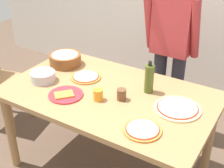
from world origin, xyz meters
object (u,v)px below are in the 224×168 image
olive_oil_bottle (149,79)px  dining_table (109,103)px  cup_orange (98,95)px  pizza_cooked_on_tray (86,77)px  cup_small_brown (122,94)px  pizza_raw_on_board (177,108)px  plate_with_slice (65,95)px  person_cook (171,43)px  pizza_second_cooked (143,130)px  popcorn_bowl (65,58)px  mixing_bowl_steel (43,76)px

olive_oil_bottle → dining_table: bearing=-146.2°
olive_oil_bottle → cup_orange: size_ratio=3.01×
dining_table → pizza_cooked_on_tray: bearing=160.5°
pizza_cooked_on_tray → cup_small_brown: cup_small_brown is taller
pizza_raw_on_board → plate_with_slice: 0.82m
person_cook → cup_orange: size_ratio=19.06×
pizza_second_cooked → person_cook: bearing=103.2°
pizza_cooked_on_tray → plate_with_slice: plate_with_slice is taller
pizza_raw_on_board → popcorn_bowl: popcorn_bowl is taller
pizza_second_cooked → plate_with_slice: (-0.68, 0.08, -0.00)m
pizza_cooked_on_tray → person_cook: bearing=54.3°
dining_table → pizza_raw_on_board: (0.53, 0.06, 0.10)m
cup_orange → cup_small_brown: 0.17m
mixing_bowl_steel → cup_orange: bearing=-0.8°
person_cook → olive_oil_bottle: size_ratio=6.33×
person_cook → plate_with_slice: bearing=-114.4°
dining_table → person_cook: bearing=76.2°
pizza_second_cooked → pizza_raw_on_board: bearing=73.8°
popcorn_bowl → olive_oil_bottle: bearing=-2.9°
pizza_raw_on_board → cup_small_brown: bearing=-167.1°
dining_table → plate_with_slice: size_ratio=6.15×
pizza_raw_on_board → cup_orange: bearing=-161.2°
cup_small_brown → pizza_raw_on_board: bearing=12.9°
olive_oil_bottle → mixing_bowl_steel: bearing=-160.1°
dining_table → olive_oil_bottle: size_ratio=6.25×
dining_table → pizza_raw_on_board: pizza_raw_on_board is taller
pizza_raw_on_board → pizza_cooked_on_tray: (-0.81, 0.04, 0.00)m
person_cook → popcorn_bowl: bearing=-144.8°
plate_with_slice → dining_table: bearing=39.7°
mixing_bowl_steel → cup_small_brown: cup_small_brown is taller
person_cook → olive_oil_bottle: bearing=-83.6°
pizza_cooked_on_tray → cup_small_brown: (0.42, -0.14, 0.03)m
pizza_raw_on_board → olive_oil_bottle: olive_oil_bottle is taller
pizza_second_cooked → cup_orange: (-0.44, 0.16, 0.03)m
dining_table → mixing_bowl_steel: (-0.55, -0.12, 0.13)m
pizza_raw_on_board → pizza_second_cooked: (-0.10, -0.34, 0.00)m
popcorn_bowl → olive_oil_bottle: size_ratio=1.09×
person_cook → olive_oil_bottle: 0.59m
dining_table → person_cook: (0.19, 0.76, 0.27)m
pizza_second_cooked → olive_oil_bottle: bearing=111.4°
pizza_cooked_on_tray → mixing_bowl_steel: 0.35m
pizza_cooked_on_tray → pizza_second_cooked: bearing=-28.4°
plate_with_slice → cup_small_brown: bearing=24.3°
plate_with_slice → popcorn_bowl: (-0.34, 0.42, 0.05)m
dining_table → pizza_second_cooked: pizza_second_cooked is taller
person_cook → olive_oil_bottle: person_cook is taller
pizza_second_cooked → olive_oil_bottle: size_ratio=0.96×
pizza_raw_on_board → mixing_bowl_steel: 1.09m
dining_table → popcorn_bowl: popcorn_bowl is taller
person_cook → pizza_cooked_on_tray: bearing=-125.7°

